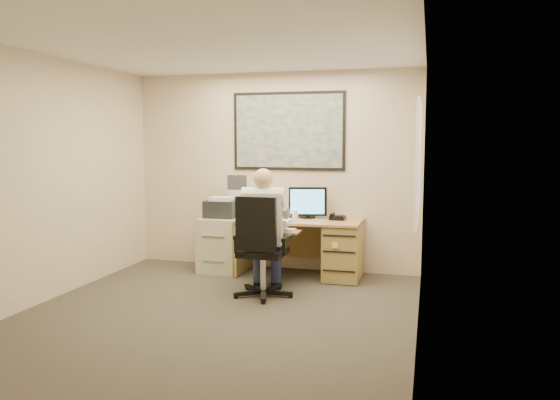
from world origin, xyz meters
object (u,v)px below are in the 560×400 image
(desk, at_px, (325,243))
(person, at_px, (264,232))
(filing_cabinet, at_px, (222,239))
(office_chair, at_px, (262,268))

(desk, distance_m, person, 1.17)
(filing_cabinet, relative_size, office_chair, 0.87)
(filing_cabinet, distance_m, person, 1.38)
(filing_cabinet, xyz_separation_m, office_chair, (0.91, -1.09, -0.10))
(desk, bearing_deg, filing_cabinet, -179.69)
(desk, bearing_deg, office_chair, -115.24)
(desk, xyz_separation_m, filing_cabinet, (-1.42, -0.01, -0.01))
(office_chair, height_order, person, person)
(filing_cabinet, height_order, office_chair, office_chair)
(office_chair, distance_m, person, 0.40)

